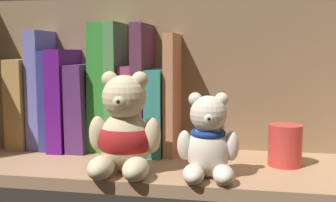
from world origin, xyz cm
name	(u,v)px	position (x,y,z in cm)	size (l,w,h in cm)	color
shelf_board	(176,169)	(0.00, 0.00, 1.00)	(81.52, 24.01, 2.00)	#A87F5B
shelf_back_panel	(187,79)	(0.00, 12.60, 15.70)	(83.92, 1.20, 31.41)	olive
book_1	(12,108)	(-35.54, 8.60, 9.53)	(3.57, 9.21, 15.06)	olive
book_2	(29,102)	(-31.71, 8.60, 10.72)	(3.58, 13.19, 17.44)	#AE8546
book_3	(44,89)	(-28.36, 8.60, 13.48)	(2.60, 11.07, 22.97)	#6B6EBD
book_4	(56,99)	(-25.90, 8.60, 11.58)	(1.81, 12.19, 19.15)	navy
book_5	(69,99)	(-23.19, 8.60, 11.68)	(3.10, 14.61, 19.37)	#5D147F
book_6	(86,106)	(-19.60, 8.60, 10.26)	(3.57, 13.64, 16.53)	#532B66
book_7	(104,87)	(-15.77, 8.60, 14.14)	(3.56, 9.44, 24.28)	#348D32
book_8	(119,87)	(-12.75, 8.60, 14.18)	(1.97, 12.07, 24.35)	#549053
book_9	(132,108)	(-10.14, 8.60, 10.14)	(2.73, 10.13, 16.27)	#A2406F
book_10	(146,88)	(-7.43, 8.60, 14.00)	(2.17, 14.66, 24.00)	#5B2D43
book_11	(160,110)	(-4.58, 8.60, 9.86)	(3.01, 14.74, 15.72)	teal
book_12	(174,93)	(-1.91, 8.60, 13.11)	(1.81, 12.84, 22.22)	tan
teddy_bear_larger	(124,133)	(-7.06, -6.85, 8.27)	(11.63, 12.15, 15.94)	beige
teddy_bear_smaller	(208,142)	(6.14, -7.39, 7.52)	(9.54, 9.82, 12.93)	beige
pillar_candle	(285,145)	(18.10, 1.89, 5.47)	(5.56, 5.56, 6.93)	#C63833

